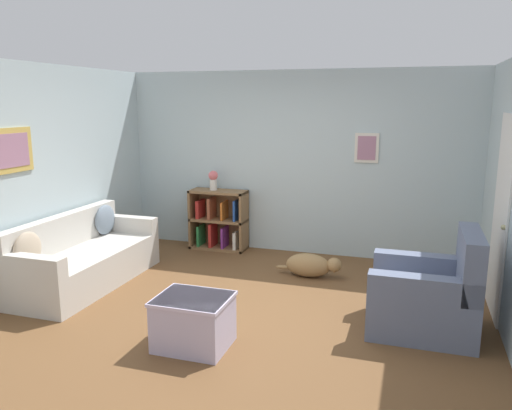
{
  "coord_description": "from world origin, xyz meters",
  "views": [
    {
      "loc": [
        1.63,
        -4.7,
        2.15
      ],
      "look_at": [
        0.0,
        0.4,
        1.05
      ],
      "focal_mm": 35.0,
      "sensor_mm": 36.0,
      "label": 1
    }
  ],
  "objects_px": {
    "recliner_chair": "(429,296)",
    "coffee_table": "(193,320)",
    "dog": "(311,265)",
    "vase": "(213,179)",
    "couch": "(83,259)",
    "bookshelf": "(219,221)"
  },
  "relations": [
    {
      "from": "recliner_chair",
      "to": "coffee_table",
      "type": "distance_m",
      "value": 2.24
    },
    {
      "from": "coffee_table",
      "to": "dog",
      "type": "bearing_deg",
      "value": 73.33
    },
    {
      "from": "dog",
      "to": "vase",
      "type": "bearing_deg",
      "value": 153.75
    },
    {
      "from": "couch",
      "to": "vase",
      "type": "xyz_separation_m",
      "value": [
        0.92,
        1.87,
        0.74
      ]
    },
    {
      "from": "recliner_chair",
      "to": "vase",
      "type": "distance_m",
      "value": 3.65
    },
    {
      "from": "dog",
      "to": "couch",
      "type": "bearing_deg",
      "value": -157.54
    },
    {
      "from": "bookshelf",
      "to": "recliner_chair",
      "type": "distance_m",
      "value": 3.54
    },
    {
      "from": "recliner_chair",
      "to": "vase",
      "type": "relative_size",
      "value": 3.47
    },
    {
      "from": "couch",
      "to": "coffee_table",
      "type": "relative_size",
      "value": 3.1
    },
    {
      "from": "coffee_table",
      "to": "couch",
      "type": "bearing_deg",
      "value": 151.41
    },
    {
      "from": "coffee_table",
      "to": "bookshelf",
      "type": "bearing_deg",
      "value": 107.72
    },
    {
      "from": "couch",
      "to": "recliner_chair",
      "type": "relative_size",
      "value": 2.02
    },
    {
      "from": "couch",
      "to": "recliner_chair",
      "type": "xyz_separation_m",
      "value": [
        3.94,
        -0.07,
        0.04
      ]
    },
    {
      "from": "bookshelf",
      "to": "recliner_chair",
      "type": "height_order",
      "value": "recliner_chair"
    },
    {
      "from": "bookshelf",
      "to": "coffee_table",
      "type": "bearing_deg",
      "value": -72.28
    },
    {
      "from": "coffee_table",
      "to": "dog",
      "type": "distance_m",
      "value": 2.21
    },
    {
      "from": "couch",
      "to": "dog",
      "type": "relative_size",
      "value": 2.38
    },
    {
      "from": "dog",
      "to": "vase",
      "type": "height_order",
      "value": "vase"
    },
    {
      "from": "recliner_chair",
      "to": "dog",
      "type": "distance_m",
      "value": 1.79
    },
    {
      "from": "bookshelf",
      "to": "recliner_chair",
      "type": "xyz_separation_m",
      "value": [
        2.95,
        -1.96,
        -0.08
      ]
    },
    {
      "from": "recliner_chair",
      "to": "vase",
      "type": "height_order",
      "value": "vase"
    },
    {
      "from": "recliner_chair",
      "to": "coffee_table",
      "type": "bearing_deg",
      "value": -153.88
    }
  ]
}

